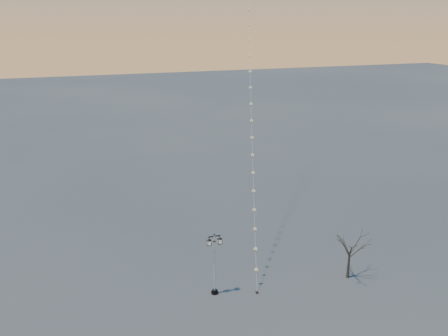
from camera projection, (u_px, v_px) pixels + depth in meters
name	position (u px, v px, depth m)	size (l,w,h in m)	color
ground	(266.00, 305.00, 33.13)	(300.00, 300.00, 0.00)	#474947
street_lamp	(215.00, 261.00, 33.77)	(1.19, 0.52, 4.69)	black
bare_tree	(350.00, 245.00, 35.89)	(2.34, 2.34, 3.89)	#332D23
kite_train	(250.00, 39.00, 43.85)	(10.96, 28.93, 34.57)	#32221D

